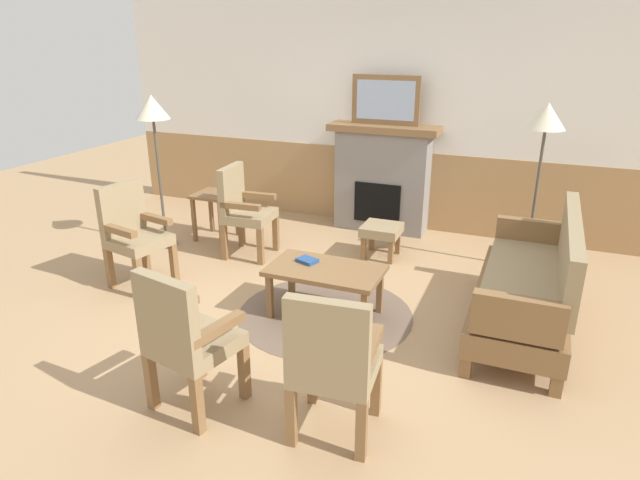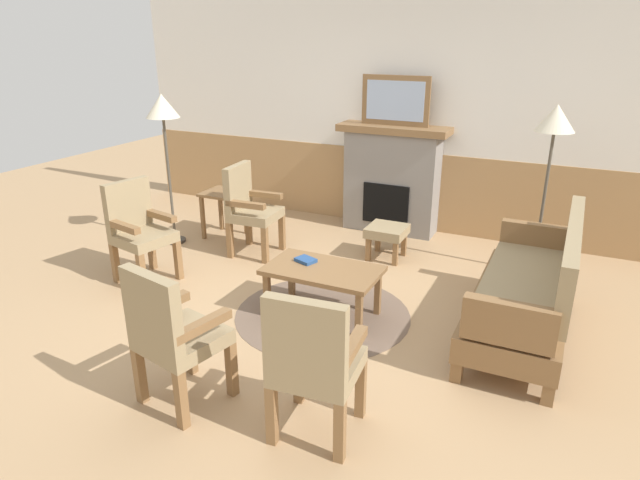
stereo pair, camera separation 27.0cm
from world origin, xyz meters
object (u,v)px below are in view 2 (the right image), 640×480
Objects in this scene: armchair_front_left at (172,331)px; floor_lamp_by_chairs at (163,116)px; framed_picture at (395,101)px; footstool at (387,233)px; couch at (529,291)px; coffee_table at (323,274)px; side_table at (224,201)px; armchair_near_fireplace at (249,206)px; armchair_front_center at (313,360)px; floor_lamp_by_couch at (554,129)px; fireplace at (392,178)px; book_on_table at (306,260)px; armchair_by_window_left at (138,227)px.

armchair_front_left is 3.20m from floor_lamp_by_chairs.
footstool is at bearing -73.57° from framed_picture.
footstool is 0.41× the size of armchair_front_left.
couch is at bearing -7.02° from floor_lamp_by_chairs.
side_table is (-1.88, 1.27, 0.05)m from coffee_table.
footstool is 1.51m from armchair_near_fireplace.
couch is 3.27× the size of side_table.
armchair_near_fireplace is at bearing 5.72° from floor_lamp_by_chairs.
floor_lamp_by_couch is at bearing 73.02° from armchair_front_center.
fireplace is at bearing 106.43° from footstool.
book_on_table is (-0.01, -2.26, -0.20)m from fireplace.
armchair_near_fireplace is 1.00× the size of armchair_by_window_left.
floor_lamp_by_chairs reaches higher than coffee_table.
framed_picture is 3.14m from armchair_by_window_left.
floor_lamp_by_chairs is at bearing -166.13° from footstool.
floor_lamp_by_couch and floor_lamp_by_chairs have the same top height.
fireplace reaches higher than footstool.
fireplace is 0.99m from footstool.
coffee_table is 0.98× the size of armchair_front_left.
side_table is 0.33× the size of floor_lamp_by_chairs.
framed_picture is 0.48× the size of floor_lamp_by_couch.
floor_lamp_by_chairs is (-3.86, -0.87, 0.00)m from floor_lamp_by_couch.
armchair_by_window_left is at bearing -177.44° from coffee_table.
coffee_table is 2.27m from side_table.
armchair_near_fireplace is at bearing -129.89° from framed_picture.
side_table is (-2.48, 2.67, -0.10)m from armchair_front_center.
book_on_table is at bearing 84.61° from armchair_front_left.
couch is 4.50× the size of footstool.
footstool is at bearing 81.94° from armchair_front_left.
framed_picture reaches higher than floor_lamp_by_couch.
couch and armchair_near_fireplace have the same top height.
framed_picture is 2.00× the size of footstool.
fireplace is 1.33× the size of armchair_by_window_left.
armchair_front_left is 0.58× the size of floor_lamp_by_couch.
footstool is 2.99m from armchair_front_left.
armchair_by_window_left is (-3.53, -0.46, 0.14)m from couch.
armchair_near_fireplace is at bearing -160.75° from footstool.
footstool is 0.24× the size of floor_lamp_by_chairs.
side_table is at bearing 146.03° from coffee_table.
armchair_near_fireplace is 1.00× the size of armchair_front_left.
fireplace is at bearing 31.92° from side_table.
coffee_table is at bearing -166.78° from couch.
armchair_front_center is 1.78× the size of side_table.
framed_picture is at bearing 34.66° from floor_lamp_by_chairs.
fireplace is 2.35m from coffee_table.
fireplace is at bearing 89.73° from book_on_table.
coffee_table is 0.98× the size of armchair_front_center.
couch is at bearing -47.44° from fireplace.
fireplace is 0.77× the size of floor_lamp_by_chairs.
framed_picture reaches higher than coffee_table.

